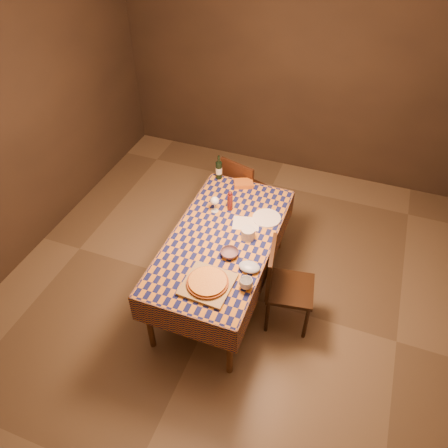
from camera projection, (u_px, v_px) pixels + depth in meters
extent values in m
plane|color=brown|center=(222.00, 290.00, 4.57)|extent=(5.00, 5.00, 0.00)
plane|color=white|center=(221.00, 18.00, 2.75)|extent=(5.00, 5.00, 0.00)
cube|color=#34271D|center=(293.00, 72.00, 5.39)|extent=(4.50, 0.10, 2.70)
cube|color=#34271D|center=(6.00, 139.00, 4.24)|extent=(0.10, 5.00, 2.70)
cylinder|color=brown|center=(149.00, 321.00, 3.84)|extent=(0.06, 0.06, 0.75)
cylinder|color=brown|center=(230.00, 347.00, 3.64)|extent=(0.06, 0.06, 0.75)
cylinder|color=brown|center=(217.00, 207.00, 4.99)|extent=(0.06, 0.06, 0.75)
cylinder|color=brown|center=(281.00, 223.00, 4.79)|extent=(0.06, 0.06, 0.75)
cube|color=brown|center=(222.00, 240.00, 4.07)|extent=(0.90, 1.80, 0.03)
cube|color=brown|center=(222.00, 239.00, 4.06)|extent=(0.92, 1.82, 0.02)
cube|color=brown|center=(182.00, 325.00, 3.52)|extent=(0.94, 0.01, 0.30)
cube|color=brown|center=(251.00, 193.00, 4.79)|extent=(0.94, 0.01, 0.30)
cube|color=brown|center=(178.00, 237.00, 4.27)|extent=(0.01, 1.84, 0.30)
cube|color=brown|center=(269.00, 262.00, 4.03)|extent=(0.01, 1.84, 0.30)
cube|color=#9D7F49|center=(208.00, 284.00, 3.62)|extent=(0.41, 0.41, 0.02)
cylinder|color=#914118|center=(208.00, 283.00, 3.61)|extent=(0.37, 0.37, 0.02)
cylinder|color=orange|center=(208.00, 281.00, 3.59)|extent=(0.33, 0.33, 0.02)
cylinder|color=#4C1411|center=(230.00, 202.00, 4.29)|extent=(0.06, 0.06, 0.18)
sphere|color=#4C1411|center=(230.00, 193.00, 4.22)|extent=(0.04, 0.04, 0.04)
imported|color=#674C56|center=(230.00, 253.00, 3.87)|extent=(0.19, 0.19, 0.05)
cylinder|color=white|center=(215.00, 211.00, 4.33)|extent=(0.09, 0.09, 0.01)
cylinder|color=white|center=(215.00, 207.00, 4.30)|extent=(0.01, 0.01, 0.08)
sphere|color=white|center=(215.00, 201.00, 4.25)|extent=(0.09, 0.09, 0.09)
ellipsoid|color=#420716|center=(215.00, 202.00, 4.26)|extent=(0.06, 0.06, 0.03)
cylinder|color=black|center=(219.00, 170.00, 4.68)|extent=(0.07, 0.07, 0.20)
cylinder|color=black|center=(219.00, 159.00, 4.58)|extent=(0.03, 0.03, 0.08)
cylinder|color=beige|center=(219.00, 170.00, 4.68)|extent=(0.08, 0.08, 0.07)
cylinder|color=silver|center=(248.00, 234.00, 4.01)|extent=(0.16, 0.16, 0.11)
cube|color=#B45917|center=(243.00, 183.00, 4.63)|extent=(0.24, 0.20, 0.05)
cylinder|color=white|center=(267.00, 218.00, 4.24)|extent=(0.32, 0.32, 0.02)
imported|color=white|center=(246.00, 284.00, 3.58)|extent=(0.15, 0.15, 0.09)
cube|color=silver|center=(246.00, 223.00, 4.20)|extent=(0.29, 0.25, 0.00)
ellipsoid|color=#ABBEDB|center=(249.00, 267.00, 3.75)|extent=(0.20, 0.16, 0.05)
cube|color=black|center=(246.00, 190.00, 5.11)|extent=(0.52, 0.52, 0.04)
cube|color=black|center=(237.00, 181.00, 4.82)|extent=(0.41, 0.15, 0.46)
cylinder|color=black|center=(266.00, 203.00, 5.29)|extent=(0.04, 0.04, 0.43)
cylinder|color=black|center=(242.00, 192.00, 5.45)|extent=(0.04, 0.04, 0.43)
cylinder|color=black|center=(249.00, 219.00, 5.08)|extent=(0.04, 0.04, 0.43)
cylinder|color=black|center=(225.00, 207.00, 5.24)|extent=(0.04, 0.04, 0.43)
cube|color=black|center=(291.00, 289.00, 4.01)|extent=(0.48, 0.48, 0.04)
cube|color=black|center=(271.00, 267.00, 3.87)|extent=(0.10, 0.42, 0.46)
cylinder|color=black|center=(306.00, 323.00, 4.01)|extent=(0.04, 0.04, 0.43)
cylinder|color=black|center=(308.00, 293.00, 4.27)|extent=(0.04, 0.04, 0.43)
cylinder|color=black|center=(267.00, 317.00, 4.07)|extent=(0.04, 0.04, 0.43)
cylinder|color=black|center=(271.00, 287.00, 4.33)|extent=(0.04, 0.04, 0.43)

